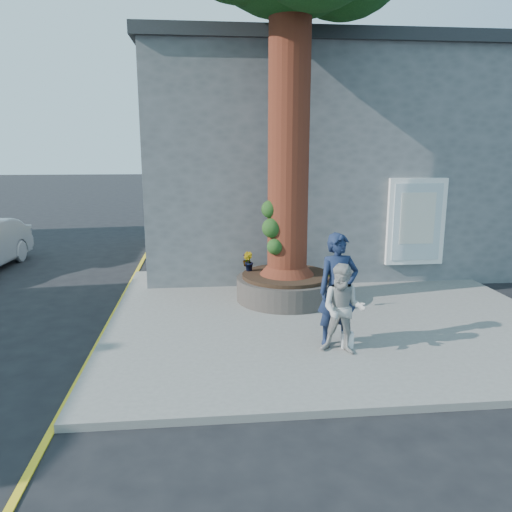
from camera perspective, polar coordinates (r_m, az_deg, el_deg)
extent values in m
plane|color=black|center=(9.67, 0.69, -9.25)|extent=(120.00, 120.00, 0.00)
cube|color=slate|center=(10.83, 8.04, -6.63)|extent=(9.00, 8.00, 0.12)
cube|color=yellow|center=(10.74, -16.49, -7.52)|extent=(0.10, 30.00, 0.01)
cube|color=#55585A|center=(16.52, 6.59, 10.33)|extent=(10.00, 8.00, 6.00)
cube|color=black|center=(16.71, 6.87, 21.19)|extent=(10.30, 8.30, 0.30)
cube|color=white|center=(13.33, 17.82, 3.74)|extent=(1.50, 0.12, 2.20)
cube|color=silver|center=(13.27, 17.93, 3.70)|extent=(1.25, 0.04, 1.95)
cube|color=silver|center=(13.24, 17.99, 4.11)|extent=(0.90, 0.02, 1.30)
cylinder|color=black|center=(11.53, 3.52, -3.68)|extent=(2.30, 2.30, 0.52)
cylinder|color=black|center=(11.45, 3.54, -2.23)|extent=(2.04, 2.04, 0.08)
cylinder|color=#492112|center=(11.12, 3.81, 17.02)|extent=(0.90, 0.90, 7.50)
cone|color=#492112|center=(11.36, 3.56, -0.33)|extent=(1.24, 1.24, 0.70)
sphere|color=#123812|center=(10.97, 1.82, 3.22)|extent=(0.44, 0.44, 0.44)
sphere|color=#123812|center=(10.95, 2.19, 1.08)|extent=(0.36, 0.36, 0.36)
sphere|color=#123812|center=(11.03, 1.65, 5.37)|extent=(0.40, 0.40, 0.40)
imported|color=#151F3B|center=(8.81, 9.34, -3.87)|extent=(0.80, 0.58, 2.01)
imported|color=#9F9D98|center=(8.54, 9.93, -6.00)|extent=(0.92, 0.83, 1.56)
cube|color=white|center=(8.98, 10.38, -9.42)|extent=(0.20, 0.12, 0.28)
imported|color=gray|center=(10.77, 8.76, -2.16)|extent=(0.21, 0.20, 0.34)
imported|color=gray|center=(11.66, -0.89, -0.62)|extent=(0.34, 0.34, 0.44)
imported|color=gray|center=(12.12, -1.07, -0.40)|extent=(0.22, 0.22, 0.33)
imported|color=gray|center=(12.28, 4.62, -0.37)|extent=(0.34, 0.34, 0.28)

